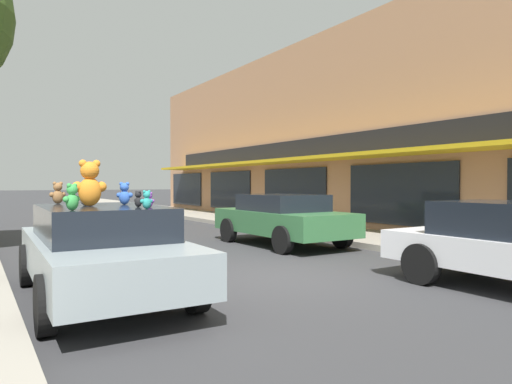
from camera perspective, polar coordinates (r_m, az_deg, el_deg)
The scene contains 13 objects.
ground_plane at distance 8.61m, azimuth 1.41°, elevation -10.60°, with size 260.00×260.00×0.00m, color #333335.
sidewalk_far at distance 12.57m, azimuth 23.50°, elevation -6.61°, with size 2.94×90.00×0.17m.
storefront_row at distance 24.23m, azimuth 17.35°, elevation 6.01°, with size 14.69×28.47×7.73m.
plush_art_car at distance 7.36m, azimuth -18.80°, elevation -6.59°, with size 2.15×4.81×1.40m.
teddy_bear_giant at distance 7.30m, azimuth -20.07°, elevation 0.97°, with size 0.51×0.31×0.70m.
teddy_bear_purple at distance 6.70m, azimuth -13.17°, elevation -0.97°, with size 0.13×0.16×0.22m.
teddy_bear_green at distance 6.15m, azimuth -22.01°, elevation -0.63°, with size 0.25×0.21×0.34m.
teddy_bear_teal at distance 6.25m, azimuth -13.51°, elevation -0.97°, with size 0.19×0.12×0.25m.
teddy_bear_white at distance 7.51m, azimuth -20.58°, elevation -0.24°, with size 0.26×0.24×0.37m.
teddy_bear_blue at distance 7.69m, azimuth -16.12°, elevation -0.20°, with size 0.27×0.22×0.37m.
teddy_bear_brown at distance 8.35m, azimuth -23.54°, elevation -0.13°, with size 0.28×0.19×0.37m.
teddy_bear_black at distance 6.78m, azimuth -14.50°, elevation -0.88°, with size 0.13×0.18×0.24m.
parked_car_far_center at distance 12.96m, azimuth 3.30°, elevation -3.22°, with size 2.15×4.49×1.44m.
Camera 1 is at (-4.65, -7.04, 1.73)m, focal length 32.00 mm.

